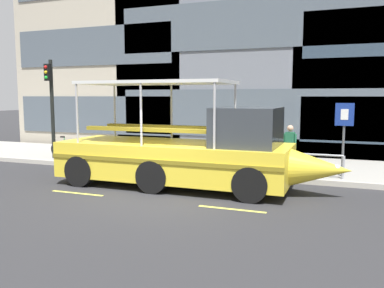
% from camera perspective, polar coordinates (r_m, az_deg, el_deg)
% --- Properties ---
extents(ground_plane, '(120.00, 120.00, 0.00)m').
position_cam_1_polar(ground_plane, '(11.96, -4.67, -7.24)').
color(ground_plane, '#2B2B2D').
extents(sidewalk, '(32.00, 4.80, 0.18)m').
position_cam_1_polar(sidewalk, '(17.06, 3.47, -2.68)').
color(sidewalk, '#99968E').
rests_on(sidewalk, ground_plane).
extents(curb_edge, '(32.00, 0.18, 0.18)m').
position_cam_1_polar(curb_edge, '(14.74, 0.56, -4.18)').
color(curb_edge, '#B2ADA3').
rests_on(curb_edge, ground_plane).
extents(lane_centreline, '(25.80, 0.12, 0.01)m').
position_cam_1_polar(lane_centreline, '(11.36, -6.19, -8.00)').
color(lane_centreline, '#DBD64C').
rests_on(lane_centreline, ground_plane).
extents(curb_guardrail, '(10.33, 0.09, 0.80)m').
position_cam_1_polar(curb_guardrail, '(14.97, 0.78, -1.54)').
color(curb_guardrail, '#9EA0A8').
rests_on(curb_guardrail, sidewalk).
extents(traffic_light_pole, '(0.24, 0.46, 4.29)m').
position_cam_1_polar(traffic_light_pole, '(18.61, -19.45, 6.04)').
color(traffic_light_pole, black).
rests_on(traffic_light_pole, sidewalk).
extents(parking_sign, '(0.60, 0.12, 2.49)m').
position_cam_1_polar(parking_sign, '(14.43, 20.83, 2.30)').
color(parking_sign, '#4C4F54').
rests_on(parking_sign, sidewalk).
extents(leaned_bicycle, '(1.74, 0.46, 0.96)m').
position_cam_1_polar(leaned_bicycle, '(18.58, -17.38, -0.74)').
color(leaned_bicycle, black).
rests_on(leaned_bicycle, sidewalk).
extents(duck_tour_boat, '(9.30, 2.64, 3.38)m').
position_cam_1_polar(duck_tour_boat, '(12.74, -0.39, -1.34)').
color(duck_tour_boat, yellow).
rests_on(duck_tour_boat, ground_plane).
extents(pedestrian_near_bow, '(0.48, 0.25, 1.68)m').
position_cam_1_polar(pedestrian_near_bow, '(14.99, 13.76, 0.09)').
color(pedestrian_near_bow, black).
rests_on(pedestrian_near_bow, sidewalk).
extents(pedestrian_mid_left, '(0.40, 0.27, 1.51)m').
position_cam_1_polar(pedestrian_mid_left, '(15.32, 4.51, 0.02)').
color(pedestrian_mid_left, black).
rests_on(pedestrian_mid_left, sidewalk).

